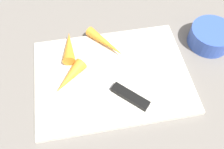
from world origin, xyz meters
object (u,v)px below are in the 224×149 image
at_px(cutting_board, 112,76).
at_px(carrot_shortest, 69,47).
at_px(knife, 125,94).
at_px(carrot_longest, 107,43).
at_px(carrot_medium, 70,78).
at_px(small_bowl, 210,36).

relative_size(cutting_board, carrot_shortest, 3.95).
height_order(knife, carrot_longest, carrot_longest).
height_order(knife, carrot_medium, carrot_medium).
distance_m(carrot_longest, carrot_medium, 0.14).
bearing_deg(cutting_board, small_bowl, -166.97).
xyz_separation_m(carrot_longest, small_bowl, (-0.27, 0.03, -0.00)).
bearing_deg(knife, carrot_shortest, -8.41).
xyz_separation_m(knife, small_bowl, (-0.25, -0.12, 0.01)).
distance_m(knife, carrot_shortest, 0.18).
distance_m(carrot_longest, small_bowl, 0.27).
bearing_deg(small_bowl, carrot_medium, 10.13).
height_order(knife, carrot_shortest, carrot_shortest).
bearing_deg(carrot_longest, carrot_medium, -84.86).
distance_m(carrot_medium, small_bowl, 0.37).
relative_size(knife, carrot_shortest, 1.72).
distance_m(knife, carrot_longest, 0.15).
xyz_separation_m(cutting_board, small_bowl, (-0.27, -0.06, 0.02)).
relative_size(knife, carrot_medium, 1.71).
relative_size(carrot_medium, small_bowl, 0.85).
xyz_separation_m(knife, carrot_medium, (0.12, -0.05, 0.01)).
bearing_deg(carrot_medium, knife, 107.69).
relative_size(knife, small_bowl, 1.46).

